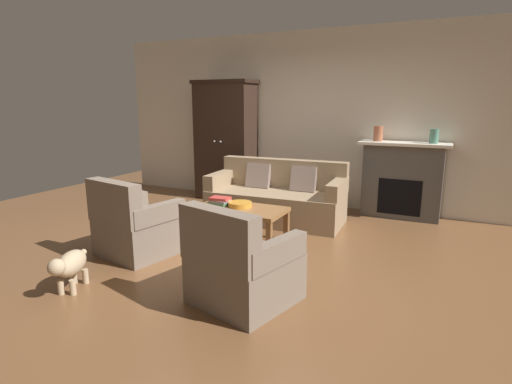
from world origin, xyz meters
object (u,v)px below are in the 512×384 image
(mantel_vase_jade, at_px, (434,136))
(armoire, at_px, (226,141))
(fireplace, at_px, (402,180))
(armchair_near_right, at_px, (241,268))
(fruit_bowl, at_px, (240,204))
(mantel_vase_terracotta, at_px, (378,134))
(coffee_table, at_px, (240,212))
(dog, at_px, (70,265))
(book_stack, at_px, (220,201))
(armchair_near_left, at_px, (136,227))
(couch, at_px, (277,199))

(mantel_vase_jade, bearing_deg, armoire, -178.97)
(fireplace, distance_m, armchair_near_right, 3.52)
(fruit_bowl, xyz_separation_m, armchair_near_right, (0.80, -1.46, -0.13))
(armoire, bearing_deg, fireplace, 1.51)
(fireplace, height_order, mantel_vase_terracotta, mantel_vase_terracotta)
(mantel_vase_terracotta, bearing_deg, fireplace, 2.70)
(coffee_table, bearing_deg, fireplace, 50.48)
(coffee_table, xyz_separation_m, dog, (-0.73, -1.91, -0.12))
(armchair_near_right, bearing_deg, mantel_vase_terracotta, 81.98)
(book_stack, relative_size, mantel_vase_terracotta, 1.17)
(mantel_vase_terracotta, bearing_deg, fruit_bowl, -123.51)
(armoire, xyz_separation_m, mantel_vase_terracotta, (2.57, 0.06, 0.20))
(mantel_vase_jade, bearing_deg, armchair_near_left, -134.41)
(book_stack, distance_m, mantel_vase_jade, 3.12)
(couch, distance_m, mantel_vase_jade, 2.36)
(armchair_near_left, bearing_deg, book_stack, 59.94)
(book_stack, bearing_deg, mantel_vase_terracotta, 51.95)
(mantel_vase_terracotta, height_order, mantel_vase_jade, mantel_vase_terracotta)
(mantel_vase_terracotta, bearing_deg, armchair_near_right, -98.02)
(fireplace, bearing_deg, couch, -148.43)
(couch, bearing_deg, mantel_vase_jade, 25.93)
(mantel_vase_jade, relative_size, dog, 0.37)
(fireplace, bearing_deg, book_stack, -134.03)
(couch, xyz_separation_m, mantel_vase_jade, (1.96, 0.95, 0.90))
(book_stack, distance_m, dog, 1.96)
(book_stack, bearing_deg, fruit_bowl, 9.10)
(couch, relative_size, armchair_near_left, 2.19)
(couch, height_order, book_stack, couch)
(armoire, xyz_separation_m, mantel_vase_jade, (3.33, 0.06, 0.19))
(mantel_vase_terracotta, relative_size, dog, 0.41)
(armchair_near_right, bearing_deg, mantel_vase_jade, 69.93)
(fireplace, relative_size, couch, 0.64)
(book_stack, height_order, armchair_near_right, armchair_near_right)
(fireplace, distance_m, fruit_bowl, 2.56)
(armchair_near_left, bearing_deg, armoire, 99.79)
(fruit_bowl, bearing_deg, armoire, 124.69)
(book_stack, bearing_deg, dog, -102.97)
(armoire, height_order, armchair_near_left, armoire)
(couch, distance_m, armchair_near_left, 2.13)
(armoire, height_order, book_stack, armoire)
(couch, bearing_deg, armoire, 146.85)
(coffee_table, xyz_separation_m, book_stack, (-0.29, -0.01, 0.11))
(armoire, relative_size, armchair_near_left, 2.28)
(dog, bearing_deg, fireplace, 58.75)
(armoire, distance_m, book_stack, 2.24)
(book_stack, distance_m, armchair_near_left, 1.08)
(fireplace, xyz_separation_m, dog, (-2.36, -3.89, -0.32))
(coffee_table, height_order, book_stack, book_stack)
(couch, relative_size, book_stack, 7.61)
(mantel_vase_jade, distance_m, dog, 4.84)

